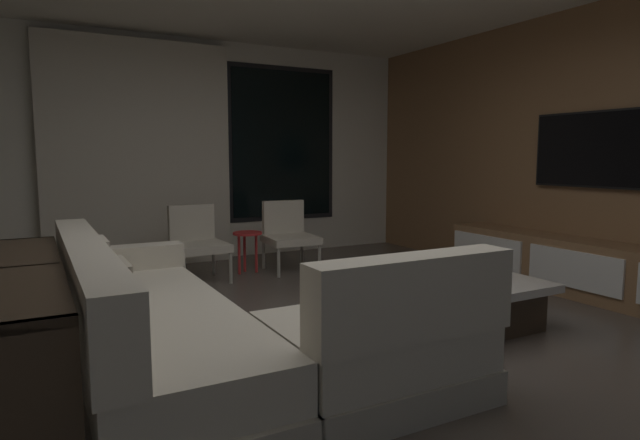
{
  "coord_description": "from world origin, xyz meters",
  "views": [
    {
      "loc": [
        -1.66,
        -2.94,
        1.28
      ],
      "look_at": [
        0.2,
        0.51,
        0.82
      ],
      "focal_mm": 30.03,
      "sensor_mm": 36.0,
      "label": 1
    }
  ],
  "objects_px": {
    "book_stack_on_coffee_table": "(450,269)",
    "coffee_table": "(449,299)",
    "sectional_couch": "(207,333)",
    "accent_chair_by_curtain": "(196,239)",
    "accent_chair_near_window": "(288,232)",
    "console_table_behind_couch": "(22,329)",
    "media_console": "(594,271)",
    "side_stool": "(247,240)",
    "mounted_tv": "(594,149)"
  },
  "relations": [
    {
      "from": "console_table_behind_couch",
      "to": "book_stack_on_coffee_table",
      "type": "bearing_deg",
      "value": 2.57
    },
    {
      "from": "sectional_couch",
      "to": "accent_chair_near_window",
      "type": "xyz_separation_m",
      "value": [
        1.7,
        2.57,
        0.14
      ]
    },
    {
      "from": "accent_chair_by_curtain",
      "to": "console_table_behind_couch",
      "type": "bearing_deg",
      "value": -122.77
    },
    {
      "from": "console_table_behind_couch",
      "to": "accent_chair_by_curtain",
      "type": "bearing_deg",
      "value": 57.23
    },
    {
      "from": "sectional_couch",
      "to": "coffee_table",
      "type": "height_order",
      "value": "sectional_couch"
    },
    {
      "from": "coffee_table",
      "to": "console_table_behind_couch",
      "type": "bearing_deg",
      "value": -178.97
    },
    {
      "from": "accent_chair_near_window",
      "to": "console_table_behind_couch",
      "type": "height_order",
      "value": "accent_chair_near_window"
    },
    {
      "from": "sectional_couch",
      "to": "accent_chair_by_curtain",
      "type": "bearing_deg",
      "value": 75.76
    },
    {
      "from": "media_console",
      "to": "mounted_tv",
      "type": "bearing_deg",
      "value": 47.52
    },
    {
      "from": "accent_chair_near_window",
      "to": "media_console",
      "type": "xyz_separation_m",
      "value": [
        1.89,
        -2.47,
        -0.18
      ]
    },
    {
      "from": "coffee_table",
      "to": "side_stool",
      "type": "distance_m",
      "value": 2.54
    },
    {
      "from": "book_stack_on_coffee_table",
      "to": "accent_chair_by_curtain",
      "type": "distance_m",
      "value": 2.68
    },
    {
      "from": "book_stack_on_coffee_table",
      "to": "coffee_table",
      "type": "bearing_deg",
      "value": -135.1
    },
    {
      "from": "sectional_couch",
      "to": "mounted_tv",
      "type": "height_order",
      "value": "mounted_tv"
    },
    {
      "from": "coffee_table",
      "to": "mounted_tv",
      "type": "distance_m",
      "value": 2.16
    },
    {
      "from": "coffee_table",
      "to": "media_console",
      "type": "xyz_separation_m",
      "value": [
        1.64,
        -0.08,
        0.06
      ]
    },
    {
      "from": "coffee_table",
      "to": "side_stool",
      "type": "xyz_separation_m",
      "value": [
        -0.73,
        2.43,
        0.19
      ]
    },
    {
      "from": "sectional_couch",
      "to": "media_console",
      "type": "distance_m",
      "value": 3.6
    },
    {
      "from": "coffee_table",
      "to": "accent_chair_by_curtain",
      "type": "xyz_separation_m",
      "value": [
        -1.31,
        2.37,
        0.25
      ]
    },
    {
      "from": "side_stool",
      "to": "console_table_behind_couch",
      "type": "xyz_separation_m",
      "value": [
        -2.14,
        -2.48,
        0.04
      ]
    },
    {
      "from": "accent_chair_by_curtain",
      "to": "coffee_table",
      "type": "bearing_deg",
      "value": -61.02
    },
    {
      "from": "sectional_couch",
      "to": "accent_chair_by_curtain",
      "type": "distance_m",
      "value": 2.64
    },
    {
      "from": "sectional_couch",
      "to": "accent_chair_by_curtain",
      "type": "relative_size",
      "value": 3.21
    },
    {
      "from": "coffee_table",
      "to": "mounted_tv",
      "type": "height_order",
      "value": "mounted_tv"
    },
    {
      "from": "accent_chair_by_curtain",
      "to": "sectional_couch",
      "type": "bearing_deg",
      "value": -104.24
    },
    {
      "from": "book_stack_on_coffee_table",
      "to": "mounted_tv",
      "type": "xyz_separation_m",
      "value": [
        1.74,
        0.04,
        0.95
      ]
    },
    {
      "from": "side_stool",
      "to": "mounted_tv",
      "type": "bearing_deg",
      "value": -42.17
    },
    {
      "from": "book_stack_on_coffee_table",
      "to": "mounted_tv",
      "type": "distance_m",
      "value": 1.98
    },
    {
      "from": "console_table_behind_couch",
      "to": "media_console",
      "type": "bearing_deg",
      "value": -0.35
    },
    {
      "from": "coffee_table",
      "to": "accent_chair_by_curtain",
      "type": "distance_m",
      "value": 2.72
    },
    {
      "from": "accent_chair_by_curtain",
      "to": "mounted_tv",
      "type": "xyz_separation_m",
      "value": [
        3.13,
        -2.25,
        0.92
      ]
    },
    {
      "from": "side_stool",
      "to": "mounted_tv",
      "type": "xyz_separation_m",
      "value": [
        2.55,
        -2.31,
        0.98
      ]
    },
    {
      "from": "book_stack_on_coffee_table",
      "to": "accent_chair_near_window",
      "type": "distance_m",
      "value": 2.33
    },
    {
      "from": "sectional_couch",
      "to": "book_stack_on_coffee_table",
      "type": "distance_m",
      "value": 2.06
    },
    {
      "from": "coffee_table",
      "to": "side_stool",
      "type": "height_order",
      "value": "side_stool"
    },
    {
      "from": "mounted_tv",
      "to": "console_table_behind_couch",
      "type": "bearing_deg",
      "value": -177.92
    },
    {
      "from": "coffee_table",
      "to": "console_table_behind_couch",
      "type": "relative_size",
      "value": 0.55
    },
    {
      "from": "side_stool",
      "to": "media_console",
      "type": "bearing_deg",
      "value": -46.62
    },
    {
      "from": "book_stack_on_coffee_table",
      "to": "side_stool",
      "type": "xyz_separation_m",
      "value": [
        -0.81,
        2.35,
        -0.03
      ]
    },
    {
      "from": "sectional_couch",
      "to": "mounted_tv",
      "type": "distance_m",
      "value": 3.94
    },
    {
      "from": "sectional_couch",
      "to": "coffee_table",
      "type": "bearing_deg",
      "value": 5.24
    },
    {
      "from": "coffee_table",
      "to": "media_console",
      "type": "height_order",
      "value": "media_console"
    },
    {
      "from": "sectional_couch",
      "to": "side_stool",
      "type": "height_order",
      "value": "sectional_couch"
    },
    {
      "from": "accent_chair_near_window",
      "to": "accent_chair_by_curtain",
      "type": "bearing_deg",
      "value": -179.19
    },
    {
      "from": "mounted_tv",
      "to": "media_console",
      "type": "bearing_deg",
      "value": -132.48
    },
    {
      "from": "media_console",
      "to": "mounted_tv",
      "type": "height_order",
      "value": "mounted_tv"
    },
    {
      "from": "side_stool",
      "to": "media_console",
      "type": "height_order",
      "value": "media_console"
    },
    {
      "from": "book_stack_on_coffee_table",
      "to": "console_table_behind_couch",
      "type": "relative_size",
      "value": 0.12
    },
    {
      "from": "sectional_couch",
      "to": "media_console",
      "type": "xyz_separation_m",
      "value": [
        3.6,
        0.1,
        -0.04
      ]
    },
    {
      "from": "side_stool",
      "to": "sectional_couch",
      "type": "bearing_deg",
      "value": -115.21
    }
  ]
}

